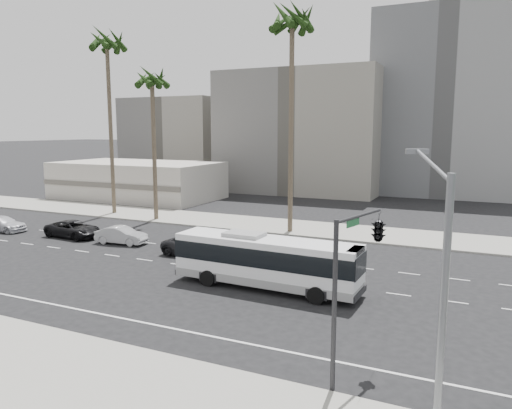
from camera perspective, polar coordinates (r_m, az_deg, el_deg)
The scene contains 18 objects.
ground at distance 31.97m, azimuth 0.06°, elevation -8.31°, with size 700.00×700.00×0.00m, color black.
sidewalk_north at distance 46.07m, azimuth 8.13°, elevation -2.99°, with size 120.00×7.00×0.15m, color gray.
sidewalk_south at distance 20.00m, azimuth -19.98°, elevation -19.54°, with size 120.00×7.00×0.15m, color gray.
commercial_low at distance 69.04m, azimuth -13.73°, elevation 2.78°, with size 22.00×12.16×5.00m.
midrise_beige_west at distance 76.88m, azimuth 5.99°, elevation 8.42°, with size 24.00×18.00×18.00m, color slate.
midrise_gray_center at distance 80.01m, azimuth 21.67°, elevation 10.74°, with size 20.00×20.00×26.00m, color slate.
midrise_beige_far at distance 92.89m, azimuth -8.49°, elevation 7.50°, with size 18.00×16.00×15.00m, color slate.
civic_tower at distance 279.73m, azimuth 22.24°, elevation 14.16°, with size 42.00×42.00×129.00m.
city_bus at distance 29.03m, azimuth 1.19°, elevation -6.56°, with size 11.46×2.96×3.27m.
car_a at distance 36.69m, azimuth -6.96°, elevation -4.90°, with size 5.47×2.52×1.52m, color black.
car_b at distance 41.89m, azimuth -15.52°, elevation -3.50°, with size 4.38×1.53×1.44m, color #ABABAD.
car_c at distance 45.72m, azimuth -20.64°, elevation -2.71°, with size 5.31×2.45×1.48m, color black.
car_d at distance 51.17m, azimuth -27.66°, elevation -2.02°, with size 4.84×1.97×1.41m, color silver.
streetlight_corner at distance 14.95m, azimuth 20.71°, elevation -9.23°, with size 1.78×3.95×8.73m.
traffic_signal at distance 19.59m, azimuth 13.71°, elevation -3.52°, with size 2.96×4.03×6.36m.
palm_near at distance 44.80m, azimuth 4.27°, elevation 20.02°, with size 5.96×5.96×20.03m.
palm_mid at distance 51.38m, azimuth -12.11°, elevation 13.70°, with size 5.03×5.03×15.54m.
palm_far at distance 56.96m, azimuth -17.09°, elevation 17.18°, with size 5.80×5.80×19.91m.
Camera 1 is at (12.74, -27.79, 9.38)m, focal length 34.07 mm.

